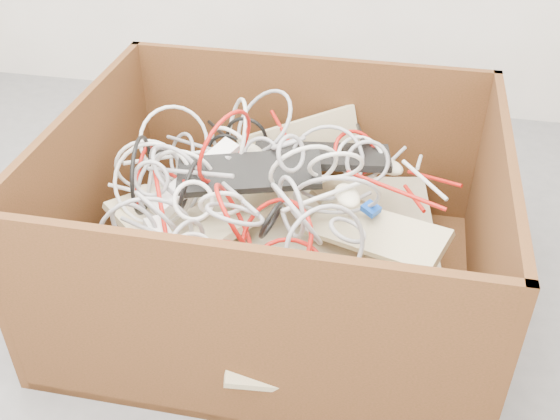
% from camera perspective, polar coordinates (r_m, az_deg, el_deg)
% --- Properties ---
extents(ground, '(3.00, 3.00, 0.00)m').
position_cam_1_polar(ground, '(1.99, -8.21, -9.57)').
color(ground, '#59595C').
rests_on(ground, ground).
extents(cardboard_box, '(1.19, 0.99, 0.58)m').
position_cam_1_polar(cardboard_box, '(1.96, -0.58, -3.93)').
color(cardboard_box, '#36260D').
rests_on(cardboard_box, ground).
extents(keyboard_pile, '(1.04, 1.01, 0.37)m').
position_cam_1_polar(keyboard_pile, '(1.91, 0.53, -0.59)').
color(keyboard_pile, '#C8B48D').
rests_on(keyboard_pile, cardboard_box).
extents(mice_scatter, '(0.80, 0.72, 0.18)m').
position_cam_1_polar(mice_scatter, '(1.78, -1.74, -0.44)').
color(mice_scatter, beige).
rests_on(mice_scatter, keyboard_pile).
extents(power_strip_left, '(0.21, 0.30, 0.13)m').
position_cam_1_polar(power_strip_left, '(1.89, -7.28, 2.79)').
color(power_strip_left, white).
rests_on(power_strip_left, keyboard_pile).
extents(power_strip_right, '(0.21, 0.22, 0.09)m').
position_cam_1_polar(power_strip_right, '(1.69, -9.38, -3.78)').
color(power_strip_right, white).
rests_on(power_strip_right, keyboard_pile).
extents(vga_plug, '(0.06, 0.06, 0.03)m').
position_cam_1_polar(vga_plug, '(1.84, 7.87, 0.10)').
color(vga_plug, '#0C41BE').
rests_on(vga_plug, keyboard_pile).
extents(cable_tangle, '(1.07, 0.84, 0.46)m').
position_cam_1_polar(cable_tangle, '(1.84, -4.43, 2.31)').
color(cable_tangle, '#AB120C').
rests_on(cable_tangle, keyboard_pile).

